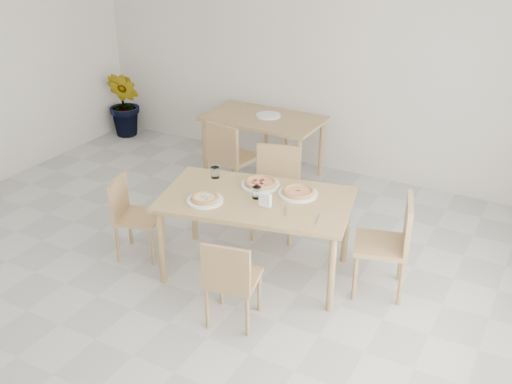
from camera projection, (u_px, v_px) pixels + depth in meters
The scene contains 21 objects.
main_table at pixel (256, 205), 5.19m from camera, with size 1.79×1.26×0.75m.
chair_south at pixel (230, 277), 4.60m from camera, with size 0.46×0.46×0.78m.
chair_north at pixel (276, 184), 5.95m from camera, with size 0.55×0.55×0.89m.
chair_west at pixel (131, 211), 5.56m from camera, with size 0.50×0.50×0.78m.
chair_east at pixel (392, 239), 4.99m from camera, with size 0.54×0.54×0.88m.
plate_margherita at pixel (298, 194), 5.21m from camera, with size 0.35×0.35×0.02m, color white.
plate_mushroom at pixel (205, 200), 5.09m from camera, with size 0.31×0.31×0.02m, color white.
plate_pepperoni at pixel (260, 185), 5.37m from camera, with size 0.35×0.35×0.02m, color white.
pizza_margherita at pixel (298, 191), 5.20m from camera, with size 0.29×0.29×0.03m.
pizza_mushroom at pixel (205, 198), 5.08m from camera, with size 0.31×0.31×0.03m.
pizza_pepperoni at pixel (260, 182), 5.36m from camera, with size 0.36×0.36×0.03m.
tumbler_a at pixel (257, 193), 5.13m from camera, with size 0.08×0.08×0.10m, color white.
tumbler_b at pixel (215, 172), 5.51m from camera, with size 0.08×0.08×0.10m, color white.
napkin_holder at pixel (265, 201), 4.97m from camera, with size 0.11×0.06×0.13m.
fork_a at pixel (285, 211), 4.93m from camera, with size 0.01×0.17×0.01m, color silver.
fork_b at pixel (318, 220), 4.80m from camera, with size 0.01×0.18×0.01m, color silver.
second_table at pixel (263, 124), 7.10m from camera, with size 1.39×0.80×0.75m.
chair_back_s at pixel (229, 154), 6.63m from camera, with size 0.51×0.51×0.89m.
chair_back_n at pixel (290, 119), 7.78m from camera, with size 0.52×0.52×0.85m.
plate_empty at pixel (268, 116), 7.08m from camera, with size 0.30×0.30×0.02m, color white.
potted_plant at pixel (126, 104), 8.39m from camera, with size 0.53×0.42×0.96m, color #25681F.
Camera 1 is at (2.86, -3.03, 3.07)m, focal length 42.00 mm.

